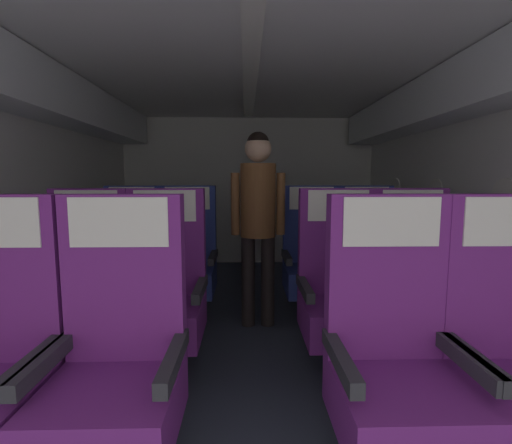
# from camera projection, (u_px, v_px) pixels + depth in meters

# --- Properties ---
(ground) EXTENTS (3.73, 5.90, 0.02)m
(ground) POSITION_uv_depth(u_px,v_px,m) (252.00, 351.00, 2.60)
(ground) COLOR #2D3342
(fuselage_shell) EXTENTS (3.61, 5.55, 2.09)m
(fuselage_shell) POSITION_uv_depth(u_px,v_px,m) (251.00, 135.00, 2.68)
(fuselage_shell) COLOR silver
(fuselage_shell) RESTS_ON ground
(seat_a_left_aisle) EXTENTS (0.52, 0.52, 1.13)m
(seat_a_left_aisle) POSITION_uv_depth(u_px,v_px,m) (117.00, 365.00, 1.45)
(seat_a_left_aisle) COLOR #38383D
(seat_a_left_aisle) RESTS_ON ground
(seat_a_right_window) EXTENTS (0.52, 0.52, 1.13)m
(seat_a_right_window) POSITION_uv_depth(u_px,v_px,m) (395.00, 363.00, 1.46)
(seat_a_right_window) COLOR #38383D
(seat_a_right_window) RESTS_ON ground
(seat_b_left_window) EXTENTS (0.52, 0.52, 1.13)m
(seat_b_left_window) POSITION_uv_depth(u_px,v_px,m) (85.00, 295.00, 2.32)
(seat_b_left_window) COLOR #38383D
(seat_b_left_window) RESTS_ON ground
(seat_b_left_aisle) EXTENTS (0.52, 0.52, 1.13)m
(seat_b_left_aisle) POSITION_uv_depth(u_px,v_px,m) (164.00, 294.00, 2.33)
(seat_b_left_aisle) COLOR #38383D
(seat_b_left_aisle) RESTS_ON ground
(seat_b_right_aisle) EXTENTS (0.52, 0.52, 1.13)m
(seat_b_right_aisle) POSITION_uv_depth(u_px,v_px,m) (414.00, 292.00, 2.38)
(seat_b_right_aisle) COLOR #38383D
(seat_b_right_aisle) RESTS_ON ground
(seat_b_right_window) EXTENTS (0.52, 0.52, 1.13)m
(seat_b_right_window) POSITION_uv_depth(u_px,v_px,m) (340.00, 293.00, 2.36)
(seat_b_right_window) COLOR #38383D
(seat_b_right_window) RESTS_ON ground
(seat_c_left_window) EXTENTS (0.52, 0.52, 1.13)m
(seat_c_left_window) POSITION_uv_depth(u_px,v_px,m) (131.00, 263.00, 3.21)
(seat_c_left_window) COLOR #38383D
(seat_c_left_window) RESTS_ON ground
(seat_c_left_aisle) EXTENTS (0.52, 0.52, 1.13)m
(seat_c_left_aisle) POSITION_uv_depth(u_px,v_px,m) (187.00, 262.00, 3.25)
(seat_c_left_aisle) COLOR #38383D
(seat_c_left_aisle) RESTS_ON ground
(seat_c_right_aisle) EXTENTS (0.52, 0.52, 1.13)m
(seat_c_right_aisle) POSITION_uv_depth(u_px,v_px,m) (368.00, 261.00, 3.26)
(seat_c_right_aisle) COLOR #38383D
(seat_c_right_aisle) RESTS_ON ground
(seat_c_right_window) EXTENTS (0.52, 0.52, 1.13)m
(seat_c_right_window) POSITION_uv_depth(u_px,v_px,m) (312.00, 261.00, 3.26)
(seat_c_right_window) COLOR #38383D
(seat_c_right_window) RESTS_ON ground
(flight_attendant) EXTENTS (0.43, 0.28, 1.56)m
(flight_attendant) POSITION_uv_depth(u_px,v_px,m) (258.00, 209.00, 2.94)
(flight_attendant) COLOR black
(flight_attendant) RESTS_ON ground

